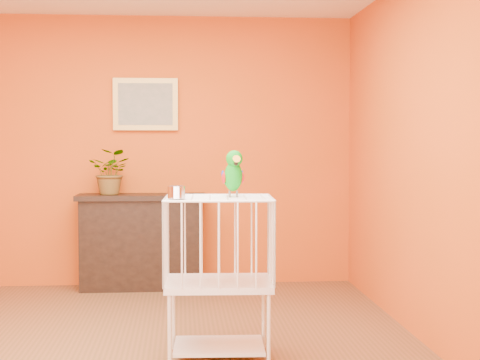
{
  "coord_description": "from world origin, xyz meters",
  "views": [
    {
      "loc": [
        0.34,
        -4.91,
        1.39
      ],
      "look_at": [
        0.71,
        -0.28,
        1.15
      ],
      "focal_mm": 55.0,
      "sensor_mm": 36.0,
      "label": 1
    }
  ],
  "objects": [
    {
      "name": "parrot",
      "position": [
        0.67,
        -0.25,
        1.19
      ],
      "size": [
        0.15,
        0.27,
        0.3
      ],
      "rotation": [
        0.0,
        0.0,
        0.13
      ],
      "color": "#59544C",
      "rests_on": "birdcage"
    },
    {
      "name": "ground",
      "position": [
        0.0,
        0.0,
        0.0
      ],
      "size": [
        4.5,
        4.5,
        0.0
      ],
      "primitive_type": "plane",
      "color": "brown",
      "rests_on": "ground"
    },
    {
      "name": "framed_picture",
      "position": [
        0.0,
        2.22,
        1.75
      ],
      "size": [
        0.62,
        0.04,
        0.5
      ],
      "color": "#B68E41",
      "rests_on": "room_shell"
    },
    {
      "name": "room_shell",
      "position": [
        0.0,
        0.0,
        1.58
      ],
      "size": [
        4.5,
        4.5,
        4.5
      ],
      "color": "#D14D13",
      "rests_on": "ground"
    },
    {
      "name": "feed_cup",
      "position": [
        0.31,
        -0.42,
        1.08
      ],
      "size": [
        0.11,
        0.11,
        0.08
      ],
      "primitive_type": "cylinder",
      "color": "silver",
      "rests_on": "birdcage"
    },
    {
      "name": "console_cabinet",
      "position": [
        -0.04,
        2.04,
        0.45
      ],
      "size": [
        1.2,
        0.43,
        0.89
      ],
      "color": "black",
      "rests_on": "ground"
    },
    {
      "name": "potted_plant",
      "position": [
        -0.31,
        2.06,
        1.06
      ],
      "size": [
        0.48,
        0.51,
        0.33
      ],
      "primitive_type": "imported",
      "rotation": [
        0.0,
        0.0,
        -0.25
      ],
      "color": "#26722D",
      "rests_on": "console_cabinet"
    },
    {
      "name": "birdcage",
      "position": [
        0.57,
        -0.27,
        0.54
      ],
      "size": [
        0.69,
        0.54,
        1.04
      ],
      "rotation": [
        0.0,
        0.0,
        -0.04
      ],
      "color": "silver",
      "rests_on": "ground"
    }
  ]
}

